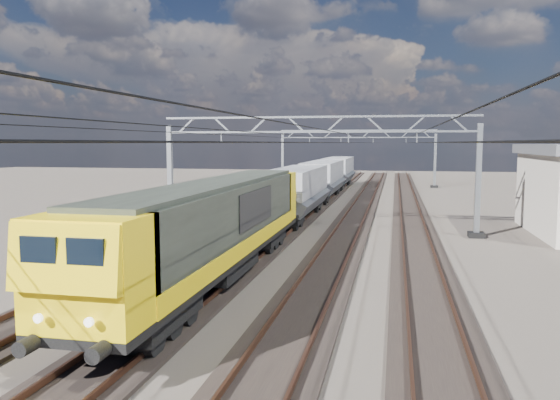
% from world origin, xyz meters
% --- Properties ---
extents(ground, '(160.00, 160.00, 0.00)m').
position_xyz_m(ground, '(0.00, 0.00, 0.00)').
color(ground, '#2B2520').
rests_on(ground, ground).
extents(track_outer_west, '(2.60, 140.00, 0.30)m').
position_xyz_m(track_outer_west, '(-6.00, 0.00, 0.07)').
color(track_outer_west, black).
rests_on(track_outer_west, ground).
extents(track_loco, '(2.60, 140.00, 0.30)m').
position_xyz_m(track_loco, '(-2.00, 0.00, 0.07)').
color(track_loco, black).
rests_on(track_loco, ground).
extents(track_inner_east, '(2.60, 140.00, 0.30)m').
position_xyz_m(track_inner_east, '(2.00, 0.00, 0.07)').
color(track_inner_east, black).
rests_on(track_inner_east, ground).
extents(track_outer_east, '(2.60, 140.00, 0.30)m').
position_xyz_m(track_outer_east, '(6.00, 0.00, 0.07)').
color(track_outer_east, black).
rests_on(track_outer_east, ground).
extents(catenary_gantry_mid, '(19.90, 0.90, 7.11)m').
position_xyz_m(catenary_gantry_mid, '(0.00, 4.00, 3.91)').
color(catenary_gantry_mid, '#8E949B').
rests_on(catenary_gantry_mid, ground).
extents(catenary_gantry_far, '(19.90, 0.90, 7.11)m').
position_xyz_m(catenary_gantry_far, '(0.00, 40.00, 3.91)').
color(catenary_gantry_far, '#8E949B').
rests_on(catenary_gantry_far, ground).
extents(overhead_wires, '(12.03, 140.00, 0.53)m').
position_xyz_m(overhead_wires, '(0.00, 8.00, 5.75)').
color(overhead_wires, black).
rests_on(overhead_wires, ground).
extents(locomotive, '(2.76, 21.10, 3.62)m').
position_xyz_m(locomotive, '(-2.00, -8.88, 2.33)').
color(locomotive, black).
rests_on(locomotive, ground).
extents(hopper_wagon_lead, '(3.38, 13.00, 3.25)m').
position_xyz_m(hopper_wagon_lead, '(-2.00, 8.81, 2.23)').
color(hopper_wagon_lead, black).
rests_on(hopper_wagon_lead, ground).
extents(hopper_wagon_mid, '(3.38, 13.00, 3.25)m').
position_xyz_m(hopper_wagon_mid, '(-2.00, 23.01, 2.23)').
color(hopper_wagon_mid, black).
rests_on(hopper_wagon_mid, ground).
extents(hopper_wagon_third, '(3.38, 13.00, 3.25)m').
position_xyz_m(hopper_wagon_third, '(-2.00, 37.21, 2.23)').
color(hopper_wagon_third, black).
rests_on(hopper_wagon_third, ground).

